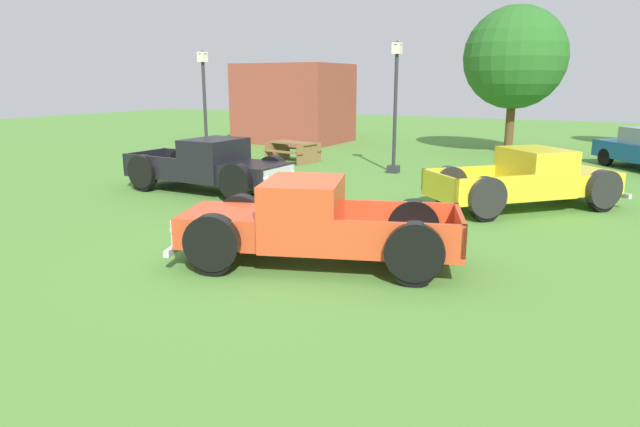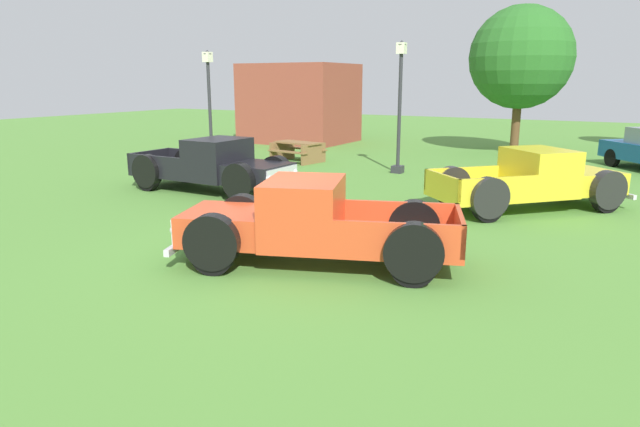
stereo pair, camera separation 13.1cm
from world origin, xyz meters
name	(u,v)px [view 2 (the right image)]	position (x,y,z in m)	size (l,w,h in m)	color
ground_plane	(288,257)	(0.00, 0.00, 0.00)	(80.00, 80.00, 0.00)	#548C38
pickup_truck_foreground	(300,224)	(0.38, -0.20, 0.70)	(5.10, 3.23, 1.47)	#D14723
pickup_truck_behind_left	(220,167)	(-4.82, 4.05, 0.73)	(5.02, 2.03, 1.52)	black
pickup_truck_behind_right	(540,181)	(3.32, 6.29, 0.71)	(4.60, 4.66, 1.48)	yellow
lamp_post_near	(400,105)	(-1.74, 9.75, 2.29)	(0.36, 0.36, 4.37)	#2D2D33
lamp_post_far	(210,105)	(-8.75, 8.36, 2.19)	(0.36, 0.36, 4.18)	#2D2D33
picnic_table	(298,149)	(-6.14, 10.35, 0.49)	(2.01, 1.75, 0.78)	olive
oak_tree_east	(521,58)	(0.73, 17.11, 4.02)	(4.27, 4.27, 6.17)	brown
brick_pavilion	(300,103)	(-9.92, 16.75, 1.95)	(5.07, 4.22, 3.91)	brown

